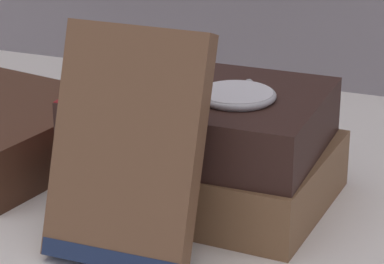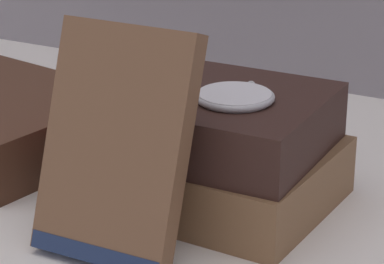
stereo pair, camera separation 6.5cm
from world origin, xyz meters
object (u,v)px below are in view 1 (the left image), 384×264
book_flat_bottom (201,169)px  pocket_watch (236,95)px  book_flat_top (196,116)px  book_leaning_front (127,155)px  reading_glasses (228,134)px

book_flat_bottom → pocket_watch: size_ratio=3.12×
book_flat_bottom → book_flat_top: 0.04m
book_flat_bottom → book_leaning_front: (-0.01, -0.10, 0.05)m
book_flat_top → pocket_watch: 0.04m
book_flat_top → pocket_watch: bearing=-16.3°
pocket_watch → reading_glasses: 0.18m
book_flat_bottom → book_flat_top: size_ratio=1.07×
book_flat_bottom → book_leaning_front: size_ratio=1.22×
book_flat_bottom → reading_glasses: bearing=103.8°
book_flat_top → book_leaning_front: bearing=-95.9°
book_flat_top → reading_glasses: (-0.02, 0.13, -0.07)m
pocket_watch → book_flat_bottom: bearing=157.2°
book_flat_bottom → book_leaning_front: 0.12m
pocket_watch → book_leaning_front: bearing=-116.9°
book_flat_bottom → book_flat_top: (-0.00, -0.00, 0.04)m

